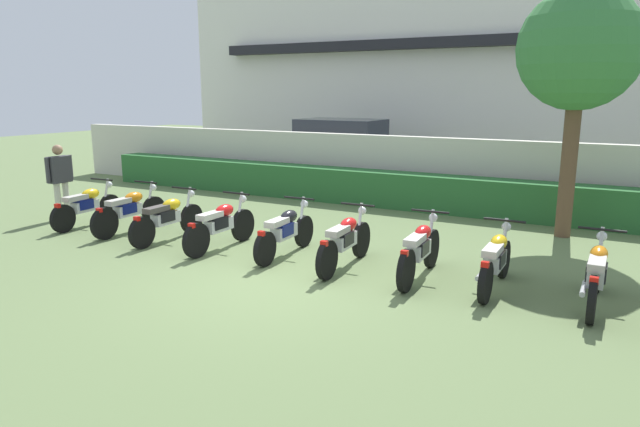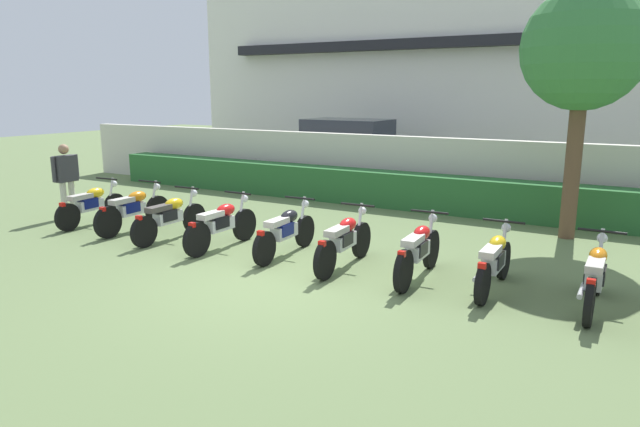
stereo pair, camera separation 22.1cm
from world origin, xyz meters
name	(u,v)px [view 2 (the right image)]	position (x,y,z in m)	size (l,w,h in m)	color
ground	(273,280)	(0.00, 0.00, 0.00)	(60.00, 60.00, 0.00)	#607547
building	(514,54)	(0.00, 16.15, 4.16)	(24.65, 6.50, 8.33)	white
compound_wall	(427,171)	(0.00, 6.76, 0.84)	(23.42, 0.30, 1.68)	beige
hedge_row	(416,192)	(0.00, 6.06, 0.43)	(18.74, 0.70, 0.85)	#28602D
parked_car	(351,149)	(-3.71, 9.96, 0.94)	(4.55, 2.17, 1.89)	navy
tree_near_inspector	(584,51)	(3.50, 4.93, 3.49)	(2.24, 2.24, 4.66)	brown
motorcycle_in_row_0	(91,204)	(-5.39, 1.09, 0.44)	(0.60, 1.84, 0.94)	black
motorcycle_in_row_1	(133,209)	(-4.19, 1.13, 0.45)	(0.60, 1.94, 0.97)	black
motorcycle_in_row_2	(170,217)	(-3.07, 1.01, 0.44)	(0.60, 1.91, 0.95)	black
motorcycle_in_row_3	(221,224)	(-1.81, 1.01, 0.45)	(0.60, 1.91, 0.96)	black
motorcycle_in_row_4	(285,231)	(-0.56, 1.19, 0.44)	(0.60, 1.91, 0.95)	black
motorcycle_in_row_5	(344,241)	(0.63, 1.09, 0.45)	(0.60, 1.95, 0.96)	black
motorcycle_in_row_6	(418,250)	(1.86, 1.12, 0.45)	(0.60, 1.92, 0.97)	black
motorcycle_in_row_7	(494,261)	(2.97, 1.17, 0.44)	(0.60, 1.81, 0.94)	black
motorcycle_in_row_8	(595,276)	(4.26, 1.12, 0.45)	(0.60, 1.89, 0.96)	black
inspector_person	(66,175)	(-6.45, 1.32, 0.97)	(0.22, 0.67, 1.65)	beige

